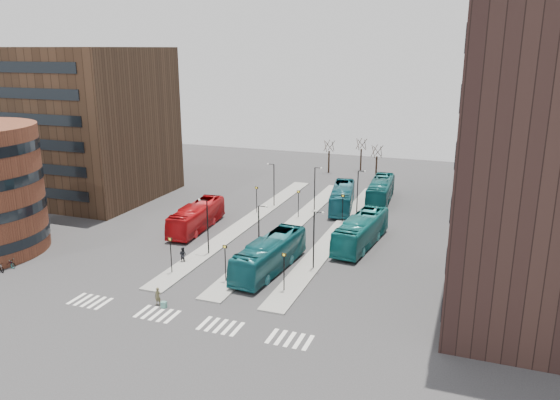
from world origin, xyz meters
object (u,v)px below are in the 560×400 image
(red_bus, at_px, (197,217))
(commuter_a, at_px, (183,255))
(teal_bus_d, at_px, (381,191))
(teal_bus_c, at_px, (361,231))
(bicycle_far, at_px, (8,263))
(commuter_b, at_px, (249,274))
(traveller, at_px, (158,296))
(commuter_c, at_px, (257,269))
(suitcase, at_px, (164,305))
(teal_bus_a, at_px, (270,255))
(teal_bus_b, at_px, (342,197))

(red_bus, bearing_deg, commuter_a, -72.74)
(teal_bus_d, bearing_deg, teal_bus_c, -89.72)
(commuter_a, relative_size, bicycle_far, 0.92)
(commuter_b, bearing_deg, teal_bus_d, -30.45)
(teal_bus_c, bearing_deg, traveller, -116.72)
(red_bus, bearing_deg, commuter_c, -44.04)
(suitcase, xyz_separation_m, commuter_c, (4.96, 9.25, 0.45))
(traveller, distance_m, commuter_c, 10.59)
(teal_bus_a, xyz_separation_m, bicycle_far, (-25.54, -8.67, -1.24))
(red_bus, bearing_deg, commuter_b, -48.45)
(teal_bus_d, bearing_deg, bicycle_far, -132.79)
(teal_bus_b, bearing_deg, teal_bus_a, -103.39)
(suitcase, distance_m, teal_bus_a, 12.36)
(bicycle_far, bearing_deg, traveller, -94.77)
(teal_bus_d, bearing_deg, teal_bus_a, -104.60)
(teal_bus_b, distance_m, commuter_b, 27.51)
(suitcase, xyz_separation_m, commuter_b, (4.73, 7.68, 0.56))
(commuter_b, bearing_deg, teal_bus_a, -34.32)
(suitcase, distance_m, teal_bus_b, 35.81)
(bicycle_far, bearing_deg, commuter_b, -76.71)
(red_bus, relative_size, commuter_b, 6.92)
(red_bus, relative_size, traveller, 7.28)
(traveller, relative_size, commuter_c, 1.08)
(teal_bus_b, bearing_deg, commuter_c, -104.63)
(suitcase, distance_m, teal_bus_c, 24.98)
(red_bus, bearing_deg, teal_bus_d, 43.51)
(red_bus, height_order, teal_bus_b, teal_bus_b)
(red_bus, xyz_separation_m, traveller, (6.88, -19.59, -0.83))
(teal_bus_a, height_order, teal_bus_c, teal_bus_c)
(commuter_b, xyz_separation_m, commuter_c, (0.23, 1.57, -0.10))
(teal_bus_a, xyz_separation_m, traveller, (-6.42, -10.55, -0.92))
(teal_bus_b, height_order, teal_bus_c, teal_bus_c)
(teal_bus_c, xyz_separation_m, traveller, (-13.51, -21.09, -0.94))
(traveller, bearing_deg, bicycle_far, 172.18)
(teal_bus_a, bearing_deg, commuter_b, -100.70)
(traveller, relative_size, commuter_a, 0.95)
(red_bus, distance_m, teal_bus_a, 16.08)
(red_bus, distance_m, commuter_c, 16.59)
(teal_bus_a, xyz_separation_m, teal_bus_c, (7.08, 10.54, 0.02))
(teal_bus_b, distance_m, commuter_a, 27.51)
(commuter_a, xyz_separation_m, commuter_b, (8.51, -2.13, -0.00))
(teal_bus_d, distance_m, commuter_c, 32.07)
(teal_bus_b, relative_size, commuter_a, 7.02)
(commuter_a, distance_m, commuter_c, 8.76)
(teal_bus_b, xyz_separation_m, commuter_b, (-2.32, -27.40, -0.82))
(teal_bus_a, bearing_deg, commuter_c, -106.87)
(commuter_b, relative_size, commuter_c, 1.14)
(commuter_a, bearing_deg, commuter_c, -176.60)
(suitcase, height_order, teal_bus_d, teal_bus_d)
(bicycle_far, bearing_deg, commuter_c, -73.43)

